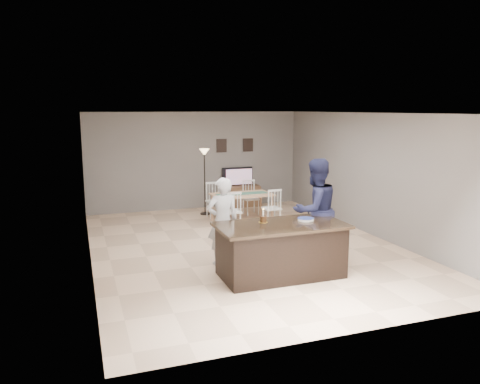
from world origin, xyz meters
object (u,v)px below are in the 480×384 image
object	(u,v)px
man	(315,210)
dining_table	(242,199)
tv_console	(239,196)
woman	(223,221)
floor_lamp	(204,164)
plate_stack	(306,219)
birthday_cake	(263,219)
television	(238,177)
kitchen_island	(281,250)

from	to	relation	value
man	dining_table	xyz separation A→B (m)	(-0.24, 3.32, -0.38)
tv_console	woman	xyz separation A→B (m)	(-1.94, -4.66, 0.50)
woman	floor_lamp	size ratio (longest dim) A/B	0.91
plate_stack	birthday_cake	bearing A→B (deg)	170.17
tv_console	birthday_cake	xyz separation A→B (m)	(-1.44, -5.36, 0.66)
woman	man	world-z (taller)	man
television	man	world-z (taller)	man
plate_stack	television	bearing A→B (deg)	82.78
plate_stack	kitchen_island	bearing A→B (deg)	-170.45
kitchen_island	television	size ratio (longest dim) A/B	2.35
tv_console	plate_stack	size ratio (longest dim) A/B	4.30
television	woman	bearing A→B (deg)	67.72
birthday_cake	woman	bearing A→B (deg)	125.46
woman	television	bearing A→B (deg)	-111.12
tv_console	kitchen_island	bearing A→B (deg)	-102.16
man	dining_table	bearing A→B (deg)	-96.63
floor_lamp	birthday_cake	bearing A→B (deg)	-93.13
plate_stack	floor_lamp	world-z (taller)	floor_lamp
birthday_cake	tv_console	bearing A→B (deg)	74.99
kitchen_island	plate_stack	xyz separation A→B (m)	(0.50, 0.08, 0.47)
television	birthday_cake	world-z (taller)	birthday_cake
dining_table	television	bearing A→B (deg)	72.02
birthday_cake	man	bearing A→B (deg)	16.26
kitchen_island	dining_table	xyz separation A→B (m)	(0.69, 3.87, 0.12)
woman	dining_table	bearing A→B (deg)	-114.53
dining_table	floor_lamp	world-z (taller)	floor_lamp
kitchen_island	woman	size ratio (longest dim) A/B	1.35
tv_console	dining_table	bearing A→B (deg)	-106.82
kitchen_island	man	bearing A→B (deg)	30.65
tv_console	television	xyz separation A→B (m)	(0.00, 0.07, 0.56)
tv_console	man	size ratio (longest dim) A/B	0.63
birthday_cake	floor_lamp	xyz separation A→B (m)	(0.26, 4.74, 0.40)
tv_console	television	bearing A→B (deg)	90.00
kitchen_island	tv_console	bearing A→B (deg)	77.84
kitchen_island	man	xyz separation A→B (m)	(0.93, 0.55, 0.50)
birthday_cake	floor_lamp	size ratio (longest dim) A/B	0.14
tv_console	woman	world-z (taller)	woman
woman	floor_lamp	distance (m)	4.14
tv_console	man	world-z (taller)	man
tv_console	plate_stack	bearing A→B (deg)	-97.32
kitchen_island	birthday_cake	bearing A→B (deg)	138.39
tv_console	woman	size ratio (longest dim) A/B	0.75
tv_console	woman	bearing A→B (deg)	-112.59
woman	man	distance (m)	1.71
birthday_cake	plate_stack	bearing A→B (deg)	-9.83
kitchen_island	man	world-z (taller)	man
kitchen_island	birthday_cake	distance (m)	0.59
man	floor_lamp	bearing A→B (deg)	-89.12
kitchen_island	television	distance (m)	5.78
television	plate_stack	bearing A→B (deg)	82.78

